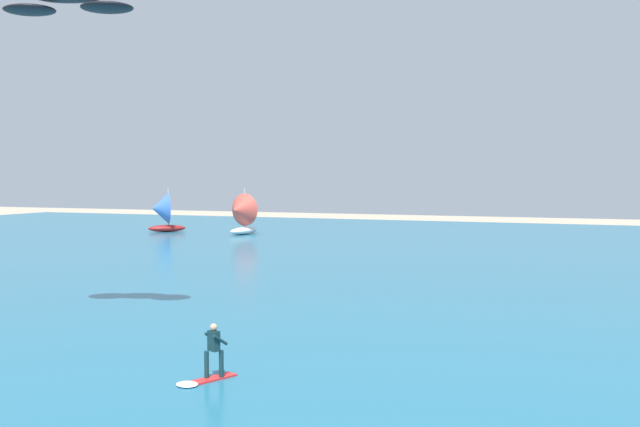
{
  "coord_description": "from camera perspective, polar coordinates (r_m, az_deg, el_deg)",
  "views": [
    {
      "loc": [
        6.7,
        0.32,
        6.12
      ],
      "look_at": [
        -1.12,
        20.44,
        4.99
      ],
      "focal_mm": 39.56,
      "sensor_mm": 36.0,
      "label": 1
    }
  ],
  "objects": [
    {
      "name": "kitesurfer",
      "position": [
        21.48,
        -9.0,
        -11.64
      ],
      "size": [
        1.32,
        2.01,
        1.67
      ],
      "color": "red",
      "rests_on": "ocean"
    },
    {
      "name": "ocean",
      "position": [
        50.36,
        13.46,
        -4.0
      ],
      "size": [
        160.0,
        90.0,
        0.1
      ],
      "primitive_type": "cube",
      "color": "#236B89",
      "rests_on": "ground"
    },
    {
      "name": "sailboat_far_left",
      "position": [
        73.32,
        -6.48,
        -0.0
      ],
      "size": [
        3.68,
        4.23,
        4.8
      ],
      "color": "white",
      "rests_on": "ocean"
    },
    {
      "name": "kite",
      "position": [
        30.42,
        -19.72,
        15.67
      ],
      "size": [
        5.53,
        2.92,
        0.8
      ],
      "color": "black"
    },
    {
      "name": "sailboat_trailing",
      "position": [
        78.48,
        -12.7,
        0.13
      ],
      "size": [
        4.27,
        4.16,
        4.78
      ],
      "color": "maroon",
      "rests_on": "ocean"
    }
  ]
}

